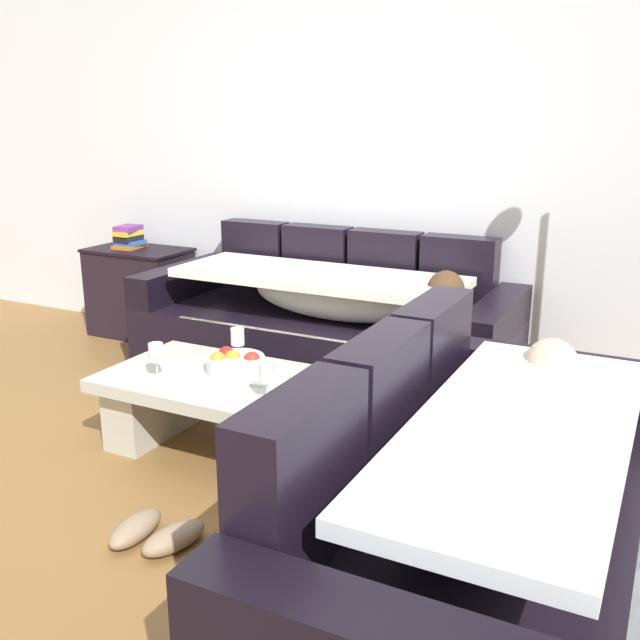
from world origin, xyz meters
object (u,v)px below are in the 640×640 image
wine_glass_far_back (238,338)px  book_stack_on_cabinet (129,238)px  coffee_table (231,406)px  open_magazine (280,379)px  couch_near_window (485,518)px  wine_glass_near_left (156,354)px  fruit_bowl (235,362)px  couch_along_wall (330,328)px  side_cabinet (140,292)px  pair_of_shoes (155,533)px  wine_glass_near_right (267,374)px

wine_glass_far_back → book_stack_on_cabinet: (-1.64, 1.09, 0.22)m
coffee_table → open_magazine: size_ratio=4.29×
couch_near_window → coffee_table: couch_near_window is taller
wine_glass_near_left → book_stack_on_cabinet: book_stack_on_cabinet is taller
coffee_table → wine_glass_far_back: (-0.10, 0.23, 0.26)m
wine_glass_near_left → wine_glass_far_back: bearing=61.9°
couch_near_window → coffee_table: 1.47m
fruit_bowl → wine_glass_near_left: bearing=-138.0°
couch_along_wall → fruit_bowl: bearing=-90.8°
coffee_table → open_magazine: 0.28m
wine_glass_near_left → side_cabinet: side_cabinet is taller
coffee_table → fruit_bowl: bearing=109.5°
side_cabinet → couch_along_wall: bearing=-7.8°
open_magazine → book_stack_on_cabinet: bearing=137.6°
pair_of_shoes → couch_along_wall: bearing=95.8°
coffee_table → book_stack_on_cabinet: (-1.74, 1.32, 0.48)m
couch_along_wall → fruit_bowl: couch_along_wall is taller
wine_glass_near_right → side_cabinet: side_cabinet is taller
wine_glass_near_left → side_cabinet: size_ratio=0.23×
couch_near_window → fruit_bowl: couch_near_window is taller
wine_glass_far_back → open_magazine: size_ratio=0.59×
fruit_bowl → wine_glass_far_back: size_ratio=1.69×
pair_of_shoes → wine_glass_near_left: bearing=127.1°
fruit_bowl → open_magazine: bearing=-4.4°
wine_glass_near_left → open_magazine: wine_glass_near_left is taller
couch_near_window → open_magazine: bearing=59.7°
wine_glass_near_left → wine_glass_far_back: (0.20, 0.38, 0.00)m
wine_glass_far_back → pair_of_shoes: 1.13m
couch_along_wall → pair_of_shoes: bearing=-84.2°
couch_near_window → wine_glass_near_left: couch_near_window is taller
couch_along_wall → open_magazine: (0.25, -1.02, 0.05)m
wine_glass_near_right → wine_glass_far_back: size_ratio=1.00×
fruit_bowl → side_cabinet: side_cabinet is taller
couch_along_wall → couch_near_window: same height
couch_near_window → fruit_bowl: (-1.39, 0.68, 0.09)m
wine_glass_far_back → pair_of_shoes: wine_glass_far_back is taller
side_cabinet → pair_of_shoes: size_ratio=2.19×
wine_glass_far_back → wine_glass_near_left: bearing=-118.1°
coffee_table → book_stack_on_cabinet: bearing=142.9°
couch_near_window → wine_glass_far_back: couch_near_window is taller
coffee_table → wine_glass_near_left: wine_glass_near_left is taller
wine_glass_near_right → book_stack_on_cabinet: 2.51m
couch_along_wall → wine_glass_near_left: bearing=-102.9°
coffee_table → wine_glass_near_left: bearing=-154.1°
side_cabinet → coffee_table: bearing=-38.3°
wine_glass_far_back → coffee_table: bearing=-65.9°
wine_glass_far_back → wine_glass_near_right: bearing=-43.3°
pair_of_shoes → book_stack_on_cabinet: bearing=132.5°
wine_glass_near_left → couch_along_wall: bearing=77.1°
pair_of_shoes → open_magazine: bearing=86.0°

